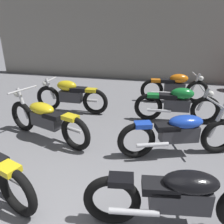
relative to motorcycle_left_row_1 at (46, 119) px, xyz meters
The scene contains 7 objects.
back_wall 5.87m from the motorcycle_left_row_1, 77.32° to the left, with size 12.55×0.24×3.60m, color #9E998E.
motorcycle_left_row_1 is the anchor object (origin of this frame).
motorcycle_left_row_2 1.50m from the motorcycle_left_row_1, 93.74° to the left, with size 1.97×0.48×0.88m.
motorcycle_right_row_0 2.97m from the motorcycle_left_row_1, 32.72° to the right, with size 2.16×0.70×0.97m.
motorcycle_right_row_1 2.56m from the motorcycle_left_row_1, ahead, with size 2.09×0.94×0.97m.
motorcycle_right_row_2 2.96m from the motorcycle_left_row_1, 29.51° to the left, with size 1.97×0.48×0.88m.
motorcycle_right_row_3 3.88m from the motorcycle_left_row_1, 48.72° to the left, with size 1.97×0.54×0.88m.
Camera 1 is at (0.94, -1.30, 2.25)m, focal length 35.96 mm.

